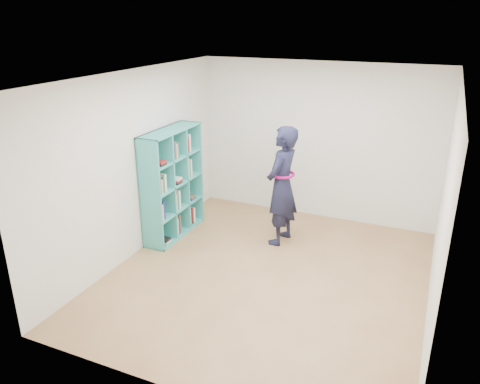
% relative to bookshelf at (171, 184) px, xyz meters
% --- Properties ---
extents(floor, '(4.50, 4.50, 0.00)m').
position_rel_bookshelf_xyz_m(floor, '(1.83, -0.64, -0.83)').
color(floor, '#8F6441').
rests_on(floor, ground).
extents(ceiling, '(4.50, 4.50, 0.00)m').
position_rel_bookshelf_xyz_m(ceiling, '(1.83, -0.64, 1.77)').
color(ceiling, white).
rests_on(ceiling, wall_back).
extents(wall_left, '(0.02, 4.50, 2.60)m').
position_rel_bookshelf_xyz_m(wall_left, '(-0.17, -0.64, 0.47)').
color(wall_left, silver).
rests_on(wall_left, floor).
extents(wall_right, '(0.02, 4.50, 2.60)m').
position_rel_bookshelf_xyz_m(wall_right, '(3.83, -0.64, 0.47)').
color(wall_right, silver).
rests_on(wall_right, floor).
extents(wall_back, '(4.00, 0.02, 2.60)m').
position_rel_bookshelf_xyz_m(wall_back, '(1.83, 1.61, 0.47)').
color(wall_back, silver).
rests_on(wall_back, floor).
extents(wall_front, '(4.00, 0.02, 2.60)m').
position_rel_bookshelf_xyz_m(wall_front, '(1.83, -2.89, 0.47)').
color(wall_front, silver).
rests_on(wall_front, floor).
extents(bookshelf, '(0.37, 1.26, 1.69)m').
position_rel_bookshelf_xyz_m(bookshelf, '(0.00, 0.00, 0.00)').
color(bookshelf, teal).
rests_on(bookshelf, floor).
extents(person, '(0.51, 0.70, 1.80)m').
position_rel_bookshelf_xyz_m(person, '(1.65, 0.40, 0.08)').
color(person, black).
rests_on(person, floor).
extents(smartphone, '(0.02, 0.09, 0.12)m').
position_rel_bookshelf_xyz_m(smartphone, '(1.51, 0.50, 0.19)').
color(smartphone, silver).
rests_on(smartphone, person).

